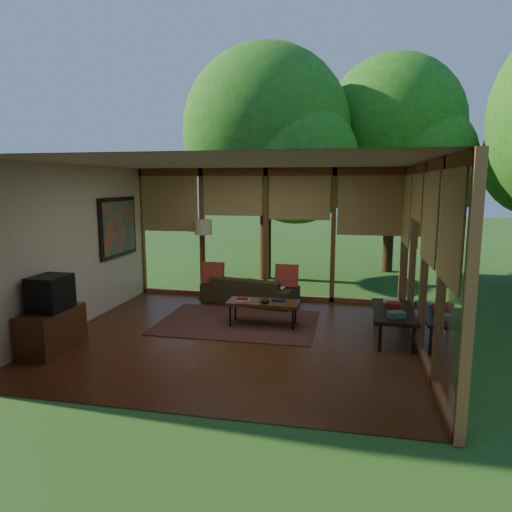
% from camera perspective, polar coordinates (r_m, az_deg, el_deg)
% --- Properties ---
extents(floor, '(5.50, 5.50, 0.00)m').
position_cam_1_polar(floor, '(7.32, -2.42, -10.02)').
color(floor, '#592C17').
rests_on(floor, ground).
extents(ceiling, '(5.50, 5.50, 0.00)m').
position_cam_1_polar(ceiling, '(6.92, -2.57, 11.62)').
color(ceiling, silver).
rests_on(ceiling, ground).
extents(wall_left, '(0.04, 5.00, 2.70)m').
position_cam_1_polar(wall_left, '(8.11, -21.69, 1.05)').
color(wall_left, beige).
rests_on(wall_left, ground).
extents(wall_front, '(5.50, 0.04, 2.70)m').
position_cam_1_polar(wall_front, '(4.65, -10.07, -4.04)').
color(wall_front, beige).
rests_on(wall_front, ground).
extents(window_wall_back, '(5.50, 0.12, 2.70)m').
position_cam_1_polar(window_wall_back, '(9.41, 1.24, 2.73)').
color(window_wall_back, brown).
rests_on(window_wall_back, ground).
extents(window_wall_right, '(0.12, 5.00, 2.70)m').
position_cam_1_polar(window_wall_right, '(6.86, 20.37, -0.24)').
color(window_wall_right, brown).
rests_on(window_wall_right, ground).
extents(tree_nw, '(4.07, 4.07, 5.70)m').
position_cam_1_polar(tree_nw, '(11.55, 1.30, 15.35)').
color(tree_nw, '#362213').
rests_on(tree_nw, ground).
extents(tree_ne, '(3.66, 3.66, 5.72)m').
position_cam_1_polar(tree_ne, '(13.02, 16.78, 15.28)').
color(tree_ne, '#362213').
rests_on(tree_ne, ground).
extents(rug, '(2.68, 1.90, 0.01)m').
position_cam_1_polar(rug, '(7.99, -2.30, -8.29)').
color(rug, brown).
rests_on(rug, floor).
extents(sofa, '(1.99, 1.09, 0.55)m').
position_cam_1_polar(sofa, '(9.16, -0.79, -4.28)').
color(sofa, '#3B331D').
rests_on(sofa, floor).
extents(pillow_left, '(0.44, 0.23, 0.46)m').
position_cam_1_polar(pillow_left, '(9.23, -5.41, -2.16)').
color(pillow_left, maroon).
rests_on(pillow_left, sofa).
extents(pillow_right, '(0.44, 0.24, 0.46)m').
position_cam_1_polar(pillow_right, '(8.91, 3.85, -2.53)').
color(pillow_right, maroon).
rests_on(pillow_right, sofa).
extents(ct_book_lower, '(0.26, 0.23, 0.03)m').
position_cam_1_polar(ct_book_lower, '(7.74, -1.72, -5.52)').
color(ct_book_lower, beige).
rests_on(ct_book_lower, coffee_table).
extents(ct_book_upper, '(0.21, 0.17, 0.03)m').
position_cam_1_polar(ct_book_upper, '(7.74, -1.72, -5.31)').
color(ct_book_upper, maroon).
rests_on(ct_book_upper, coffee_table).
extents(ct_book_side, '(0.22, 0.18, 0.03)m').
position_cam_1_polar(ct_book_side, '(7.76, 2.84, -5.51)').
color(ct_book_side, black).
rests_on(ct_book_side, coffee_table).
extents(ct_bowl, '(0.16, 0.16, 0.07)m').
position_cam_1_polar(ct_bowl, '(7.61, 1.14, -5.62)').
color(ct_bowl, black).
rests_on(ct_bowl, coffee_table).
extents(media_cabinet, '(0.50, 1.00, 0.60)m').
position_cam_1_polar(media_cabinet, '(7.28, -24.15, -8.44)').
color(media_cabinet, '#5A3018').
rests_on(media_cabinet, floor).
extents(television, '(0.45, 0.55, 0.50)m').
position_cam_1_polar(television, '(7.13, -24.31, -4.24)').
color(television, black).
rests_on(television, media_cabinet).
extents(console_book_a, '(0.28, 0.24, 0.09)m').
position_cam_1_polar(console_book_a, '(7.01, 17.12, -7.01)').
color(console_book_a, '#365E50').
rests_on(console_book_a, side_console).
extents(console_book_b, '(0.25, 0.20, 0.11)m').
position_cam_1_polar(console_book_b, '(7.44, 16.81, -5.98)').
color(console_book_b, maroon).
rests_on(console_book_b, side_console).
extents(console_book_c, '(0.26, 0.22, 0.06)m').
position_cam_1_polar(console_book_c, '(7.83, 16.55, -5.40)').
color(console_book_c, beige).
rests_on(console_book_c, side_console).
extents(floor_lamp, '(0.36, 0.36, 1.65)m').
position_cam_1_polar(floor_lamp, '(9.46, -6.61, 3.04)').
color(floor_lamp, black).
rests_on(floor_lamp, floor).
extents(coffee_table, '(1.20, 0.50, 0.43)m').
position_cam_1_polar(coffee_table, '(7.73, 0.91, -5.92)').
color(coffee_table, '#5A3018').
rests_on(coffee_table, floor).
extents(side_console, '(0.60, 1.40, 0.46)m').
position_cam_1_polar(side_console, '(7.42, 16.80, -6.82)').
color(side_console, black).
rests_on(side_console, floor).
extents(wall_painting, '(0.06, 1.35, 1.15)m').
position_cam_1_polar(wall_painting, '(9.26, -16.83, 3.48)').
color(wall_painting, black).
rests_on(wall_painting, wall_left).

